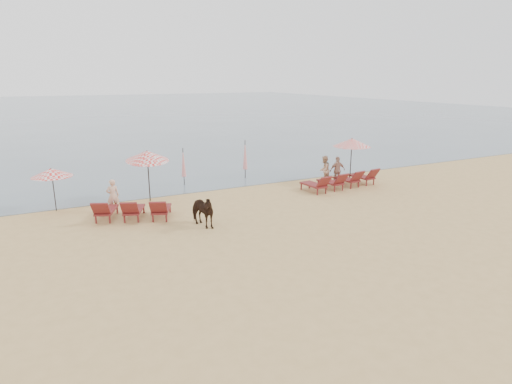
# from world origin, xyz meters

# --- Properties ---
(ground) EXTENTS (120.00, 120.00, 0.00)m
(ground) POSITION_xyz_m (0.00, 0.00, 0.00)
(ground) COLOR tan
(ground) RESTS_ON ground
(sea) EXTENTS (160.00, 140.00, 0.06)m
(sea) POSITION_xyz_m (0.00, 80.00, 0.00)
(sea) COLOR #51606B
(sea) RESTS_ON ground
(lounger_cluster_left) EXTENTS (3.61, 2.91, 0.69)m
(lounger_cluster_left) POSITION_xyz_m (-5.15, 6.89, 0.48)
(lounger_cluster_left) COLOR maroon
(lounger_cluster_left) RESTS_ON ground
(lounger_cluster_right) EXTENTS (4.60, 2.31, 0.70)m
(lounger_cluster_right) POSITION_xyz_m (6.58, 7.23, 0.49)
(lounger_cluster_right) COLOR maroon
(lounger_cluster_right) RESTS_ON ground
(umbrella_open_left_a) EXTENTS (1.82, 1.82, 2.07)m
(umbrella_open_left_a) POSITION_xyz_m (-8.15, 9.83, 1.86)
(umbrella_open_left_a) COLOR black
(umbrella_open_left_a) RESTS_ON ground
(umbrella_open_left_b) EXTENTS (2.12, 2.16, 2.71)m
(umbrella_open_left_b) POSITION_xyz_m (-3.78, 9.53, 2.34)
(umbrella_open_left_b) COLOR black
(umbrella_open_left_b) RESTS_ON ground
(umbrella_open_right) EXTENTS (2.18, 2.18, 2.66)m
(umbrella_open_right) POSITION_xyz_m (7.94, 8.18, 2.40)
(umbrella_open_right) COLOR black
(umbrella_open_right) RESTS_ON ground
(umbrella_closed_left) EXTENTS (0.27, 0.27, 2.21)m
(umbrella_closed_left) POSITION_xyz_m (-1.23, 11.87, 1.36)
(umbrella_closed_left) COLOR black
(umbrella_closed_left) RESTS_ON ground
(umbrella_closed_right) EXTENTS (0.29, 0.29, 2.40)m
(umbrella_closed_right) POSITION_xyz_m (2.72, 11.89, 1.48)
(umbrella_closed_right) COLOR black
(umbrella_closed_right) RESTS_ON ground
(cow) EXTENTS (1.19, 1.81, 1.41)m
(cow) POSITION_xyz_m (-2.76, 4.67, 0.70)
(cow) COLOR black
(cow) RESTS_ON ground
(beachgoer_left) EXTENTS (0.58, 0.38, 1.58)m
(beachgoer_left) POSITION_xyz_m (-5.73, 8.43, 0.79)
(beachgoer_left) COLOR tan
(beachgoer_left) RESTS_ON ground
(beachgoer_right_a) EXTENTS (1.02, 0.95, 1.68)m
(beachgoer_right_a) POSITION_xyz_m (6.31, 8.56, 0.84)
(beachgoer_right_a) COLOR tan
(beachgoer_right_a) RESTS_ON ground
(beachgoer_right_b) EXTENTS (1.02, 0.56, 1.64)m
(beachgoer_right_b) POSITION_xyz_m (6.94, 8.12, 0.82)
(beachgoer_right_b) COLOR tan
(beachgoer_right_b) RESTS_ON ground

